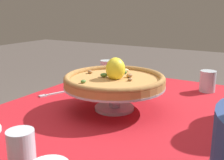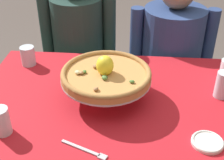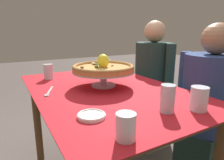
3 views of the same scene
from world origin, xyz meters
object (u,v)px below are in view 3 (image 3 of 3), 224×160
object	(u,v)px
diner_right	(208,111)
water_glass_side_right	(167,100)
water_glass_front_left	(49,73)
side_plate	(91,115)
water_glass_back_left	(107,66)
water_glass_back_right	(199,100)
pizza_stand	(103,74)
diner_left	(152,89)
dinner_fork	(49,92)
pizza	(103,67)
water_glass_front_right	(126,128)

from	to	relation	value
diner_right	water_glass_side_right	bearing A→B (deg)	-73.34
water_glass_front_left	side_plate	distance (m)	0.80
water_glass_back_left	water_glass_back_right	distance (m)	1.04
pizza_stand	side_plate	size ratio (longest dim) A/B	3.29
diner_left	water_glass_back_left	bearing A→B (deg)	-118.55
water_glass_back_right	diner_left	size ratio (longest dim) A/B	0.09
pizza_stand	diner_right	bearing A→B (deg)	60.82
dinner_fork	diner_right	xyz separation A→B (m)	(0.39, 0.98, -0.18)
water_glass_side_right	diner_left	size ratio (longest dim) A/B	0.10
water_glass_back_left	dinner_fork	distance (m)	0.74
pizza	diner_right	xyz separation A→B (m)	(0.35, 0.63, -0.31)
diner_left	water_glass_front_left	bearing A→B (deg)	-98.43
water_glass_front_right	water_glass_back_right	world-z (taller)	water_glass_back_right
pizza	diner_right	distance (m)	0.79
pizza	water_glass_back_right	bearing A→B (deg)	18.25
water_glass_front_left	diner_right	distance (m)	1.19
water_glass_front_left	dinner_fork	distance (m)	0.35
water_glass_front_left	water_glass_back_left	bearing A→B (deg)	97.18
dinner_fork	diner_left	size ratio (longest dim) A/B	0.15
water_glass_back_left	water_glass_back_right	bearing A→B (deg)	-4.18
side_plate	pizza	bearing A→B (deg)	146.96
water_glass_front_left	diner_right	world-z (taller)	diner_right
side_plate	dinner_fork	distance (m)	0.46
pizza	dinner_fork	distance (m)	0.37
side_plate	diner_left	bearing A→B (deg)	125.90
water_glass_back_right	dinner_fork	xyz separation A→B (m)	(-0.62, -0.54, -0.04)
diner_left	diner_right	bearing A→B (deg)	-0.99
pizza_stand	side_plate	distance (m)	0.50
water_glass_back_right	side_plate	size ratio (longest dim) A/B	0.91
water_glass_side_right	diner_right	bearing A→B (deg)	106.66
dinner_fork	pizza	bearing A→B (deg)	83.59
water_glass_front_left	water_glass_side_right	world-z (taller)	water_glass_side_right
water_glass_back_left	water_glass_back_right	xyz separation A→B (m)	(1.03, -0.08, 0.00)
water_glass_front_left	diner_left	distance (m)	0.95
water_glass_side_right	diner_right	size ratio (longest dim) A/B	0.11
water_glass_back_right	side_plate	distance (m)	0.49
pizza_stand	water_glass_front_right	xyz separation A→B (m)	(0.63, -0.24, -0.04)
water_glass_side_right	diner_right	distance (m)	0.65
pizza_stand	water_glass_side_right	size ratio (longest dim) A/B	3.18
diner_left	diner_right	xyz separation A→B (m)	(0.60, -0.01, 0.00)
water_glass_side_right	diner_left	xyz separation A→B (m)	(-0.77, 0.59, -0.24)
pizza	water_glass_back_left	bearing A→B (deg)	149.22
water_glass_front_right	side_plate	distance (m)	0.22
water_glass_front_right	side_plate	bearing A→B (deg)	-172.27
water_glass_side_right	side_plate	xyz separation A→B (m)	(-0.11, -0.32, -0.05)
pizza	water_glass_side_right	distance (m)	0.53
pizza_stand	diner_right	size ratio (longest dim) A/B	0.34
water_glass_front_left	side_plate	xyz separation A→B (m)	(0.79, 0.00, -0.04)
water_glass_back_right	diner_right	xyz separation A→B (m)	(-0.23, 0.44, -0.23)
water_glass_back_left	side_plate	bearing A→B (deg)	-31.88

